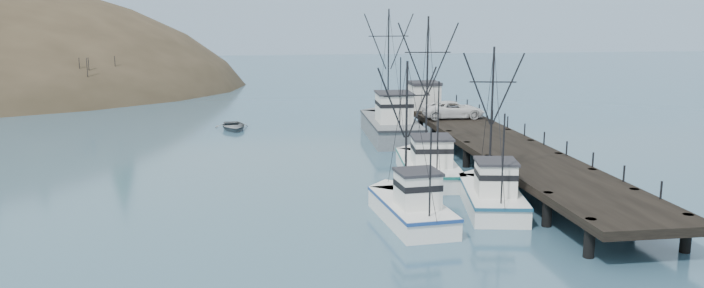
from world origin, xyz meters
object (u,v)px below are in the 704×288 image
pier (499,145)px  motorboat (233,129)px  pickup_truck (453,110)px  trawler_mid (410,207)px  pier_shed (424,95)px  trawler_far (428,165)px  work_vessel (390,125)px  trawler_near (491,194)px

pier → motorboat: pier is taller
pier → pickup_truck: (-0.30, 11.54, 1.12)m
pier → trawler_mid: trawler_mid is taller
trawler_mid → pier_shed: bearing=74.5°
trawler_far → pickup_truck: (6.04, 14.04, 1.99)m
trawler_mid → work_vessel: work_vessel is taller
work_vessel → trawler_near: bearing=-86.3°
trawler_near → trawler_far: trawler_far is taller
trawler_near → pier_shed: 29.13m
pier_shed → pickup_truck: size_ratio=0.55×
work_vessel → pickup_truck: bearing=-16.9°
trawler_near → trawler_mid: 5.93m
trawler_near → trawler_mid: trawler_near is taller
pier → work_vessel: 14.57m
trawler_near → trawler_far: 8.58m
pier → pier_shed: (-1.50, 18.00, 1.73)m
pier_shed → motorboat: bearing=174.6°
pier_shed → motorboat: size_ratio=0.66×
pickup_truck → pier: bearing=-177.7°
trawler_near → trawler_far: (-1.89, 8.37, 0.00)m
pickup_truck → motorboat: (-20.74, 8.30, -2.81)m
trawler_mid → trawler_far: trawler_far is taller
work_vessel → trawler_far: bearing=-91.2°
motorboat → trawler_mid: bearing=-79.4°
work_vessel → motorboat: work_vessel is taller
trawler_near → pier_shed: bearing=84.2°
trawler_far → motorboat: trawler_far is taller
trawler_near → pier: bearing=67.7°
trawler_mid → pier_shed: trawler_mid is taller
trawler_near → work_vessel: bearing=93.7°
work_vessel → motorboat: bearing=156.4°
pier → trawler_far: (-6.34, -2.49, -0.87)m
pier_shed → pickup_truck: 6.60m
trawler_mid → pickup_truck: size_ratio=1.64×
trawler_far → work_vessel: bearing=88.8°
pier_shed → trawler_near: bearing=-95.8°
trawler_mid → pickup_truck: bearing=68.2°
pier → work_vessel: size_ratio=2.98×
trawler_near → trawler_mid: (-5.60, -1.95, -0.00)m
trawler_far → work_vessel: work_vessel is taller
trawler_near → trawler_mid: size_ratio=1.07×
trawler_far → pier: bearing=21.5°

